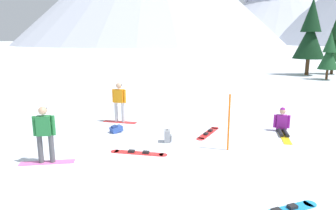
{
  "coord_description": "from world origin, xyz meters",
  "views": [
    {
      "loc": [
        3.3,
        -6.46,
        3.6
      ],
      "look_at": [
        -1.39,
        4.41,
        1.0
      ],
      "focal_mm": 32.29,
      "sensor_mm": 36.0,
      "label": 1
    }
  ],
  "objects_px": {
    "backpack_grey": "(167,136)",
    "pine_tree_young": "(329,54)",
    "trail_marker_pole": "(229,123)",
    "loose_snowboard_near_left": "(208,133)",
    "loose_snowboard_far_spare": "(139,153)",
    "pine_tree_twin": "(335,42)",
    "snowboarder_foreground": "(45,134)",
    "snowboarder_midground": "(119,102)",
    "pine_tree_short": "(310,34)",
    "backpack_blue": "(116,129)",
    "snowboarder_background": "(282,124)",
    "loose_snowboard_near_right": "(284,210)"
  },
  "relations": [
    {
      "from": "backpack_grey",
      "to": "pine_tree_young",
      "type": "distance_m",
      "value": 22.16
    },
    {
      "from": "trail_marker_pole",
      "to": "loose_snowboard_near_left",
      "type": "bearing_deg",
      "value": 126.44
    },
    {
      "from": "loose_snowboard_far_spare",
      "to": "pine_tree_twin",
      "type": "height_order",
      "value": "pine_tree_twin"
    },
    {
      "from": "snowboarder_foreground",
      "to": "trail_marker_pole",
      "type": "distance_m",
      "value": 5.66
    },
    {
      "from": "trail_marker_pole",
      "to": "snowboarder_midground",
      "type": "bearing_deg",
      "value": 163.68
    },
    {
      "from": "snowboarder_foreground",
      "to": "pine_tree_short",
      "type": "distance_m",
      "value": 28.52
    },
    {
      "from": "loose_snowboard_near_left",
      "to": "backpack_grey",
      "type": "bearing_deg",
      "value": -124.61
    },
    {
      "from": "loose_snowboard_near_left",
      "to": "snowboarder_midground",
      "type": "bearing_deg",
      "value": 179.71
    },
    {
      "from": "loose_snowboard_near_left",
      "to": "pine_tree_twin",
      "type": "bearing_deg",
      "value": 75.93
    },
    {
      "from": "snowboarder_foreground",
      "to": "pine_tree_young",
      "type": "distance_m",
      "value": 25.86
    },
    {
      "from": "backpack_blue",
      "to": "trail_marker_pole",
      "type": "bearing_deg",
      "value": -2.38
    },
    {
      "from": "snowboarder_background",
      "to": "pine_tree_twin",
      "type": "xyz_separation_m",
      "value": [
        3.59,
        23.5,
        2.97
      ]
    },
    {
      "from": "trail_marker_pole",
      "to": "pine_tree_twin",
      "type": "bearing_deg",
      "value": 78.96
    },
    {
      "from": "loose_snowboard_near_left",
      "to": "loose_snowboard_far_spare",
      "type": "relative_size",
      "value": 1.0
    },
    {
      "from": "snowboarder_midground",
      "to": "backpack_grey",
      "type": "bearing_deg",
      "value": -27.75
    },
    {
      "from": "loose_snowboard_near_right",
      "to": "backpack_grey",
      "type": "distance_m",
      "value": 5.09
    },
    {
      "from": "snowboarder_background",
      "to": "backpack_grey",
      "type": "distance_m",
      "value": 4.64
    },
    {
      "from": "snowboarder_foreground",
      "to": "loose_snowboard_near_left",
      "type": "height_order",
      "value": "snowboarder_foreground"
    },
    {
      "from": "loose_snowboard_near_right",
      "to": "trail_marker_pole",
      "type": "distance_m",
      "value": 3.78
    },
    {
      "from": "loose_snowboard_far_spare",
      "to": "trail_marker_pole",
      "type": "relative_size",
      "value": 1.01
    },
    {
      "from": "backpack_grey",
      "to": "pine_tree_short",
      "type": "distance_m",
      "value": 25.03
    },
    {
      "from": "backpack_blue",
      "to": "trail_marker_pole",
      "type": "xyz_separation_m",
      "value": [
        4.45,
        -0.19,
        0.8
      ]
    },
    {
      "from": "snowboarder_midground",
      "to": "loose_snowboard_near_right",
      "type": "relative_size",
      "value": 1.24
    },
    {
      "from": "backpack_grey",
      "to": "pine_tree_young",
      "type": "relative_size",
      "value": 0.11
    },
    {
      "from": "snowboarder_midground",
      "to": "snowboarder_background",
      "type": "relative_size",
      "value": 0.97
    },
    {
      "from": "loose_snowboard_near_right",
      "to": "trail_marker_pole",
      "type": "bearing_deg",
      "value": 121.38
    },
    {
      "from": "loose_snowboard_near_left",
      "to": "pine_tree_young",
      "type": "bearing_deg",
      "value": 74.57
    },
    {
      "from": "trail_marker_pole",
      "to": "pine_tree_short",
      "type": "relative_size",
      "value": 0.25
    },
    {
      "from": "snowboarder_foreground",
      "to": "loose_snowboard_near_right",
      "type": "xyz_separation_m",
      "value": [
        6.59,
        0.05,
        -0.88
      ]
    },
    {
      "from": "loose_snowboard_near_right",
      "to": "pine_tree_twin",
      "type": "distance_m",
      "value": 29.75
    },
    {
      "from": "snowboarder_foreground",
      "to": "pine_tree_twin",
      "type": "relative_size",
      "value": 0.28
    },
    {
      "from": "loose_snowboard_far_spare",
      "to": "loose_snowboard_near_right",
      "type": "bearing_deg",
      "value": -20.7
    },
    {
      "from": "loose_snowboard_near_left",
      "to": "pine_tree_twin",
      "type": "xyz_separation_m",
      "value": [
        6.21,
        24.79,
        3.29
      ]
    },
    {
      "from": "loose_snowboard_near_right",
      "to": "pine_tree_young",
      "type": "distance_m",
      "value": 24.38
    },
    {
      "from": "pine_tree_young",
      "to": "snowboarder_foreground",
      "type": "bearing_deg",
      "value": -110.38
    },
    {
      "from": "snowboarder_foreground",
      "to": "pine_tree_young",
      "type": "height_order",
      "value": "pine_tree_young"
    },
    {
      "from": "backpack_blue",
      "to": "backpack_grey",
      "type": "height_order",
      "value": "backpack_grey"
    },
    {
      "from": "backpack_grey",
      "to": "loose_snowboard_far_spare",
      "type": "bearing_deg",
      "value": -106.46
    },
    {
      "from": "loose_snowboard_near_left",
      "to": "backpack_blue",
      "type": "height_order",
      "value": "backpack_blue"
    },
    {
      "from": "loose_snowboard_far_spare",
      "to": "pine_tree_twin",
      "type": "bearing_deg",
      "value": 74.5
    },
    {
      "from": "loose_snowboard_far_spare",
      "to": "backpack_blue",
      "type": "height_order",
      "value": "backpack_blue"
    },
    {
      "from": "trail_marker_pole",
      "to": "pine_tree_twin",
      "type": "xyz_separation_m",
      "value": [
        5.12,
        26.26,
        2.37
      ]
    },
    {
      "from": "loose_snowboard_near_right",
      "to": "backpack_grey",
      "type": "bearing_deg",
      "value": 142.91
    },
    {
      "from": "trail_marker_pole",
      "to": "pine_tree_twin",
      "type": "height_order",
      "value": "pine_tree_twin"
    },
    {
      "from": "loose_snowboard_far_spare",
      "to": "pine_tree_short",
      "type": "height_order",
      "value": "pine_tree_short"
    },
    {
      "from": "snowboarder_background",
      "to": "backpack_blue",
      "type": "relative_size",
      "value": 3.22
    },
    {
      "from": "snowboarder_midground",
      "to": "snowboarder_background",
      "type": "bearing_deg",
      "value": 10.84
    },
    {
      "from": "loose_snowboard_near_right",
      "to": "loose_snowboard_near_left",
      "type": "bearing_deg",
      "value": 123.06
    },
    {
      "from": "snowboarder_foreground",
      "to": "snowboarder_background",
      "type": "bearing_deg",
      "value": 43.75
    },
    {
      "from": "pine_tree_short",
      "to": "pine_tree_twin",
      "type": "bearing_deg",
      "value": 40.85
    }
  ]
}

